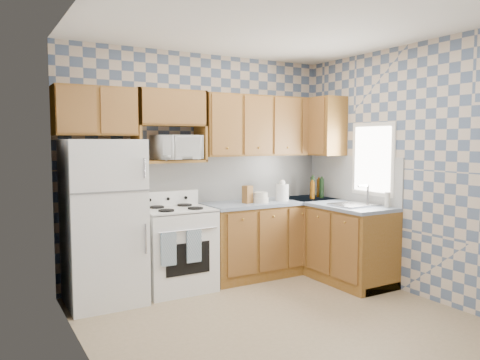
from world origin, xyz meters
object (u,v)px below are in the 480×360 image
Objects in this scene: refrigerator at (103,222)px; electric_kettle at (282,192)px; stove_body at (176,250)px; microwave at (177,147)px.

electric_kettle is (2.21, -0.02, 0.18)m from refrigerator.
stove_body is (0.80, 0.03, -0.39)m from refrigerator.
stove_body is at bearing -124.39° from microwave.
electric_kettle is (1.40, -0.05, 0.57)m from stove_body.
refrigerator is 8.15× the size of electric_kettle.
electric_kettle is (1.33, -0.19, -0.57)m from microwave.
microwave reaches higher than stove_body.
refrigerator is 1.87× the size of stove_body.
refrigerator is 2.21m from electric_kettle.
refrigerator is 3.31× the size of microwave.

